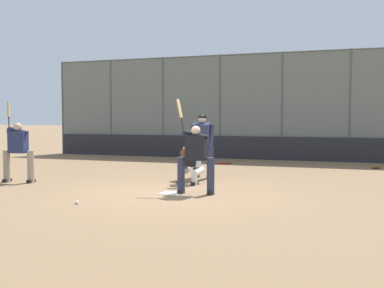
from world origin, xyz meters
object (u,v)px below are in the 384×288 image
(batter_at_plate, at_px, (195,157))
(baseball_loose, at_px, (77,202))
(batter_on_deck, at_px, (18,150))
(spare_bat_near_backstop, at_px, (222,163))
(umpire_home, at_px, (202,144))
(fielding_glove_on_dirt, at_px, (376,167))
(catcher_behind_plate, at_px, (191,161))

(batter_at_plate, bearing_deg, baseball_loose, 42.17)
(batter_on_deck, bearing_deg, spare_bat_near_backstop, -129.25)
(umpire_home, xyz_separation_m, fielding_glove_on_dirt, (-4.75, -4.07, -0.89))
(batter_on_deck, height_order, spare_bat_near_backstop, batter_on_deck)
(batter_at_plate, bearing_deg, fielding_glove_on_dirt, -126.33)
(catcher_behind_plate, bearing_deg, fielding_glove_on_dirt, -123.10)
(catcher_behind_plate, relative_size, batter_on_deck, 0.54)
(batter_at_plate, relative_size, baseball_loose, 28.63)
(catcher_behind_plate, distance_m, fielding_glove_on_dirt, 7.05)
(umpire_home, height_order, fielding_glove_on_dirt, umpire_home)
(catcher_behind_plate, height_order, batter_on_deck, batter_on_deck)
(batter_at_plate, distance_m, baseball_loose, 2.73)
(batter_on_deck, xyz_separation_m, fielding_glove_on_dirt, (-9.05, -6.40, -0.79))
(spare_bat_near_backstop, relative_size, baseball_loose, 11.69)
(baseball_loose, bearing_deg, batter_on_deck, -33.95)
(batter_on_deck, xyz_separation_m, spare_bat_near_backstop, (-3.86, -6.16, -0.81))
(batter_on_deck, relative_size, fielding_glove_on_dirt, 6.86)
(batter_at_plate, height_order, spare_bat_near_backstop, batter_at_plate)
(umpire_home, distance_m, spare_bat_near_backstop, 3.97)
(catcher_behind_plate, relative_size, baseball_loose, 15.56)
(catcher_behind_plate, relative_size, fielding_glove_on_dirt, 3.74)
(umpire_home, bearing_deg, batter_on_deck, 30.80)
(batter_at_plate, distance_m, batter_on_deck, 4.93)
(batter_at_plate, bearing_deg, umpire_home, -80.48)
(spare_bat_near_backstop, bearing_deg, umpire_home, -103.44)
(batter_at_plate, distance_m, spare_bat_near_backstop, 6.50)
(catcher_behind_plate, bearing_deg, baseball_loose, 78.49)
(catcher_behind_plate, height_order, fielding_glove_on_dirt, catcher_behind_plate)
(catcher_behind_plate, xyz_separation_m, spare_bat_near_backstop, (0.48, -4.99, -0.56))
(spare_bat_near_backstop, bearing_deg, baseball_loose, -115.11)
(umpire_home, height_order, batter_on_deck, batter_on_deck)
(fielding_glove_on_dirt, bearing_deg, spare_bat_near_backstop, 2.58)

